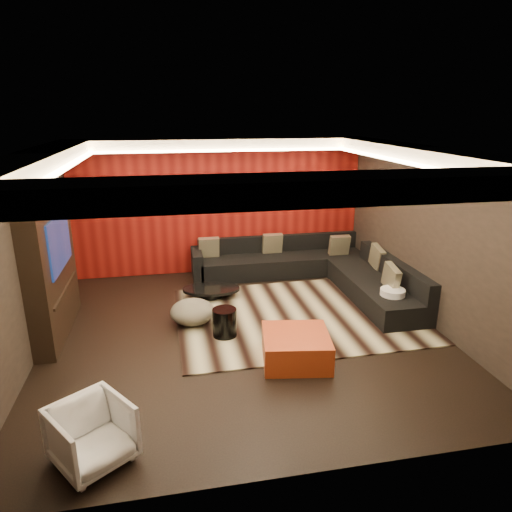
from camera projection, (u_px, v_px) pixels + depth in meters
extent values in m
cube|color=black|center=(245.00, 333.00, 7.16)|extent=(6.00, 6.00, 0.02)
cube|color=silver|center=(243.00, 149.00, 6.30)|extent=(6.00, 6.00, 0.02)
cube|color=black|center=(220.00, 207.00, 9.54)|extent=(6.00, 0.02, 2.80)
cube|color=black|center=(25.00, 259.00, 6.17)|extent=(0.02, 6.00, 2.80)
cube|color=black|center=(429.00, 236.00, 7.28)|extent=(0.02, 6.00, 2.80)
cube|color=#6B0C0A|center=(220.00, 207.00, 9.50)|extent=(5.98, 0.05, 2.78)
cube|color=silver|center=(220.00, 144.00, 8.86)|extent=(6.00, 0.60, 0.22)
cube|color=silver|center=(297.00, 190.00, 3.81)|extent=(6.00, 0.60, 0.22)
cube|color=silver|center=(36.00, 162.00, 5.84)|extent=(0.60, 4.80, 0.22)
cube|color=silver|center=(421.00, 154.00, 6.83)|extent=(0.60, 4.80, 0.22)
cube|color=#FFD899|center=(222.00, 151.00, 8.57)|extent=(4.80, 0.08, 0.04)
cube|color=#FFD899|center=(286.00, 193.00, 4.16)|extent=(4.80, 0.08, 0.04)
cube|color=#FFD899|center=(64.00, 168.00, 5.93)|extent=(0.08, 4.80, 0.04)
cube|color=#FFD899|center=(399.00, 161.00, 6.79)|extent=(0.08, 4.80, 0.04)
cube|color=black|center=(51.00, 265.00, 6.86)|extent=(0.30, 2.00, 2.20)
cube|color=black|center=(59.00, 242.00, 6.78)|extent=(0.04, 1.30, 0.80)
cube|color=black|center=(65.00, 289.00, 7.01)|extent=(0.04, 1.60, 0.04)
cube|color=#B9B087|center=(297.00, 315.00, 7.74)|extent=(4.04, 3.05, 0.02)
cylinder|color=black|center=(211.00, 292.00, 8.44)|extent=(1.18, 1.18, 0.18)
cylinder|color=black|center=(225.00, 322.00, 6.95)|extent=(0.38, 0.38, 0.44)
ellipsoid|color=#B7AC8E|center=(192.00, 312.00, 7.37)|extent=(0.78, 0.78, 0.39)
cylinder|color=white|center=(392.00, 303.00, 7.59)|extent=(0.52, 0.52, 0.51)
cube|color=#9D2814|center=(296.00, 347.00, 6.29)|extent=(1.03, 1.03, 0.40)
imported|color=white|center=(92.00, 435.00, 4.43)|extent=(0.96, 0.96, 0.63)
cube|color=black|center=(282.00, 264.00, 9.71)|extent=(3.50, 0.90, 0.40)
cube|color=black|center=(278.00, 243.00, 9.92)|extent=(3.50, 0.20, 0.35)
cube|color=black|center=(375.00, 290.00, 8.31)|extent=(0.90, 2.60, 0.40)
cube|color=black|center=(394.00, 269.00, 8.26)|extent=(0.20, 2.60, 0.35)
cube|color=black|center=(197.00, 265.00, 9.34)|extent=(0.20, 0.90, 0.60)
cube|color=tan|center=(377.00, 257.00, 8.79)|extent=(0.12, 0.50, 0.50)
cube|color=tan|center=(391.00, 278.00, 7.71)|extent=(0.12, 0.50, 0.50)
cube|color=tan|center=(339.00, 245.00, 9.57)|extent=(0.42, 0.20, 0.44)
cube|color=tan|center=(209.00, 247.00, 9.42)|extent=(0.42, 0.20, 0.44)
cube|color=tan|center=(272.00, 243.00, 9.70)|extent=(0.42, 0.20, 0.44)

